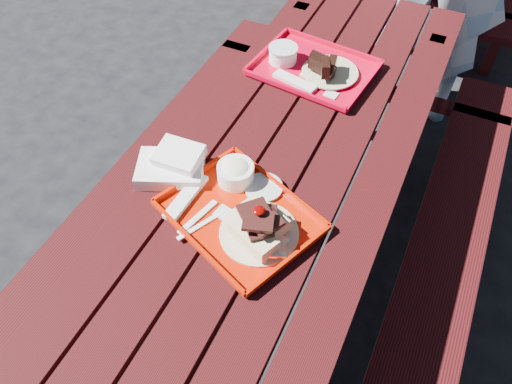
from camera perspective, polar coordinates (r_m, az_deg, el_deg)
ground at (r=2.18m, az=1.71°, el=-11.18°), size 60.00×60.00×0.00m
picnic_table_near at (r=1.71m, az=2.15°, el=-2.10°), size 1.41×2.40×0.75m
near_tray at (r=1.43m, az=-1.34°, el=-1.77°), size 0.51×0.46×0.13m
far_tray at (r=1.95m, az=6.36°, el=14.06°), size 0.47×0.38×0.07m
white_cloth at (r=1.56m, az=-9.47°, el=3.04°), size 0.24×0.21×0.08m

